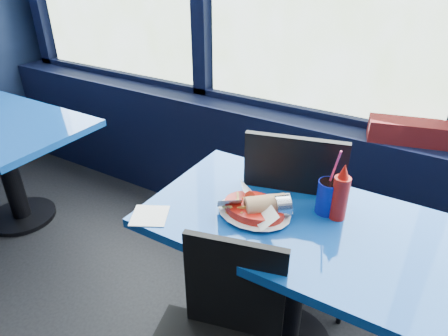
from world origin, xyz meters
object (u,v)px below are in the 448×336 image
ketchup_bottle (340,195)px  chair_near_front (213,334)px  planter_box (426,133)px  soda_cup (328,196)px  near_table (295,255)px  food_basket (256,208)px  chair_near_back (305,210)px  far_table (1,146)px

ketchup_bottle → chair_near_front: bearing=-114.5°
planter_box → ketchup_bottle: ketchup_bottle is taller
ketchup_bottle → soda_cup: soda_cup is taller
near_table → soda_cup: size_ratio=4.03×
food_basket → soda_cup: size_ratio=1.05×
near_table → ketchup_bottle: ketchup_bottle is taller
ketchup_bottle → soda_cup: 0.06m
near_table → chair_near_front: (-0.12, -0.44, -0.08)m
chair_near_back → planter_box: size_ratio=1.80×
chair_near_back → ketchup_bottle: bearing=117.0°
food_basket → ketchup_bottle: (0.28, 0.15, 0.07)m
food_basket → ketchup_bottle: 0.33m
chair_near_back → soda_cup: soda_cup is taller
chair_near_front → chair_near_back: size_ratio=0.84×
near_table → soda_cup: soda_cup is taller
ketchup_bottle → far_table: bearing=-177.4°
near_table → chair_near_back: (-0.07, 0.32, 0.01)m
chair_near_front → soda_cup: soda_cup is taller
ketchup_bottle → near_table: bearing=-141.8°
food_basket → soda_cup: bearing=18.9°
far_table → planter_box: (2.33, 0.88, 0.29)m
near_table → planter_box: 0.98m
ketchup_bottle → food_basket: bearing=-151.8°
far_table → soda_cup: 2.09m
near_table → planter_box: size_ratio=2.16×
chair_near_front → food_basket: bearing=81.2°
food_basket → far_table: bearing=161.8°
near_table → chair_near_front: chair_near_front is taller
chair_near_back → food_basket: (-0.09, -0.37, 0.21)m
chair_near_back → food_basket: bearing=62.1°
food_basket → near_table: bearing=2.9°
chair_near_back → soda_cup: bearing=110.7°
far_table → chair_near_back: size_ratio=1.20×
soda_cup → chair_near_front: bearing=-109.5°
far_table → chair_near_front: (1.88, -0.44, -0.08)m
near_table → chair_near_front: 0.47m
near_table → planter_box: (0.33, 0.88, 0.29)m
far_table → soda_cup: size_ratio=4.03×
far_table → chair_near_front: 1.93m
food_basket → chair_near_back: bearing=60.4°
near_table → planter_box: planter_box is taller
ketchup_bottle → planter_box: bearing=75.2°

